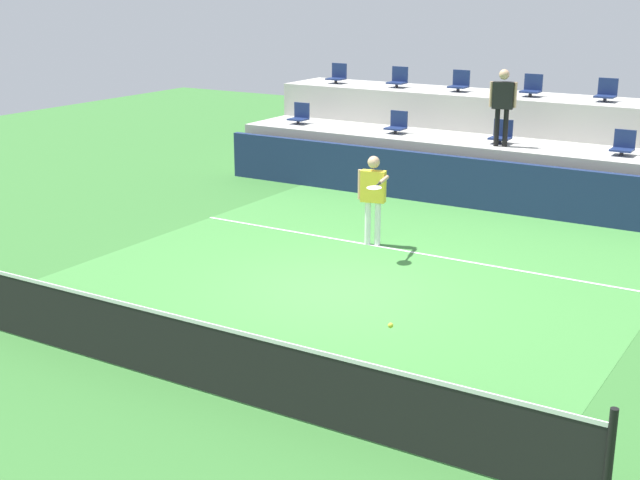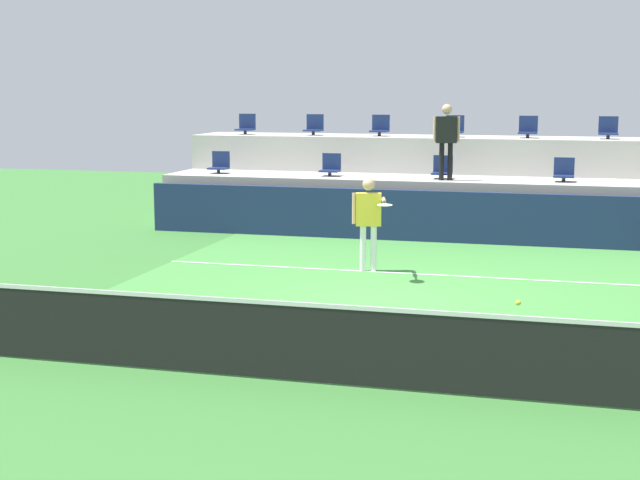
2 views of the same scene
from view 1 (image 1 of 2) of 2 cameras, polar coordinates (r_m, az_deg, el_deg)
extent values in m
plane|color=#336B2D|center=(14.03, 1.21, -3.22)|extent=(40.00, 40.00, 0.00)
cube|color=#3D7F38|center=(14.86, 3.16, -2.09)|extent=(9.00, 10.00, 0.01)
cube|color=white|center=(16.04, 5.54, -0.71)|extent=(9.00, 0.06, 0.00)
cylinder|color=black|center=(8.65, 18.31, -13.53)|extent=(0.08, 0.08, 1.07)
cube|color=black|center=(10.84, -9.59, -7.01)|extent=(10.40, 0.01, 0.87)
cube|color=white|center=(10.67, -9.70, -4.86)|extent=(10.40, 0.02, 0.05)
cube|color=navy|center=(19.10, 10.36, 3.59)|extent=(13.00, 0.16, 1.10)
cube|color=#ADAAA3|center=(20.28, 11.72, 4.48)|extent=(13.00, 1.80, 1.25)
cube|color=#ADAAA3|center=(21.88, 13.43, 6.38)|extent=(13.00, 1.80, 2.10)
cylinder|color=#2D2D33|center=(22.38, -1.44, 7.69)|extent=(0.08, 0.08, 0.10)
cube|color=navy|center=(22.37, -1.44, 7.87)|extent=(0.44, 0.40, 0.04)
cube|color=navy|center=(22.49, -1.19, 8.46)|extent=(0.44, 0.04, 0.38)
cylinder|color=#2D2D33|center=(21.03, 4.93, 7.06)|extent=(0.08, 0.08, 0.10)
cube|color=navy|center=(21.02, 4.94, 7.25)|extent=(0.44, 0.40, 0.04)
cube|color=navy|center=(21.15, 5.17, 7.88)|extent=(0.44, 0.04, 0.38)
cylinder|color=#2D2D33|center=(20.02, 11.63, 6.31)|extent=(0.08, 0.08, 0.10)
cube|color=navy|center=(20.01, 11.64, 6.50)|extent=(0.44, 0.40, 0.04)
cube|color=navy|center=(20.14, 11.86, 7.16)|extent=(0.44, 0.04, 0.38)
cylinder|color=#2D2D33|center=(19.30, 19.05, 5.36)|extent=(0.08, 0.08, 0.10)
cube|color=navy|center=(19.29, 19.06, 5.57)|extent=(0.44, 0.40, 0.04)
cube|color=navy|center=(19.43, 19.24, 6.25)|extent=(0.44, 0.04, 0.38)
cylinder|color=#2D2D33|center=(23.76, 1.04, 10.28)|extent=(0.08, 0.08, 0.10)
cube|color=navy|center=(23.76, 1.04, 10.45)|extent=(0.44, 0.40, 0.04)
cube|color=navy|center=(23.89, 1.27, 10.99)|extent=(0.44, 0.04, 0.38)
cylinder|color=#2D2D33|center=(22.90, 5.01, 9.99)|extent=(0.08, 0.08, 0.10)
cube|color=navy|center=(22.90, 5.02, 10.16)|extent=(0.44, 0.40, 0.04)
cube|color=navy|center=(23.03, 5.24, 10.72)|extent=(0.44, 0.04, 0.38)
cylinder|color=#2D2D33|center=(22.20, 8.98, 9.64)|extent=(0.08, 0.08, 0.10)
cube|color=navy|center=(22.20, 8.99, 9.82)|extent=(0.44, 0.40, 0.04)
cube|color=navy|center=(22.34, 9.19, 10.40)|extent=(0.44, 0.04, 0.38)
cylinder|color=#2D2D33|center=(21.57, 13.53, 9.19)|extent=(0.08, 0.08, 0.10)
cube|color=navy|center=(21.56, 13.55, 9.38)|extent=(0.44, 0.40, 0.04)
cube|color=navy|center=(21.71, 13.74, 9.97)|extent=(0.44, 0.04, 0.38)
cylinder|color=#2D2D33|center=(21.10, 18.06, 8.69)|extent=(0.08, 0.08, 0.10)
cube|color=navy|center=(21.09, 18.08, 8.87)|extent=(0.44, 0.40, 0.04)
cube|color=navy|center=(21.24, 18.25, 9.48)|extent=(0.44, 0.04, 0.38)
cylinder|color=white|center=(16.29, 3.13, 1.11)|extent=(0.13, 0.13, 0.83)
cylinder|color=white|center=(16.24, 3.77, 1.05)|extent=(0.13, 0.13, 0.83)
cube|color=yellow|center=(16.09, 3.49, 3.51)|extent=(0.48, 0.28, 0.59)
sphere|color=tan|center=(15.99, 3.52, 5.09)|extent=(0.27, 0.27, 0.22)
cylinder|color=tan|center=(16.15, 2.60, 3.64)|extent=(0.08, 0.08, 0.55)
cylinder|color=tan|center=(15.74, 4.17, 3.92)|extent=(0.19, 0.53, 0.07)
cylinder|color=black|center=(15.39, 3.83, 3.64)|extent=(0.09, 0.26, 0.04)
ellipsoid|color=silver|center=(15.13, 3.55, 3.42)|extent=(0.32, 0.37, 0.03)
cylinder|color=black|center=(19.65, 11.44, 7.20)|extent=(0.13, 0.13, 0.82)
cylinder|color=black|center=(19.63, 11.99, 7.16)|extent=(0.13, 0.13, 0.82)
cube|color=black|center=(19.55, 11.84, 9.21)|extent=(0.48, 0.28, 0.58)
sphere|color=tan|center=(19.50, 11.92, 10.51)|extent=(0.27, 0.27, 0.22)
cylinder|color=tan|center=(19.57, 11.08, 9.31)|extent=(0.08, 0.08, 0.55)
cylinder|color=tan|center=(19.52, 12.60, 9.20)|extent=(0.08, 0.08, 0.55)
sphere|color=#CCE033|center=(10.75, 4.62, -5.57)|extent=(0.07, 0.07, 0.07)
camera|label=2|loc=(4.72, -81.02, -16.99)|focal=51.75mm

